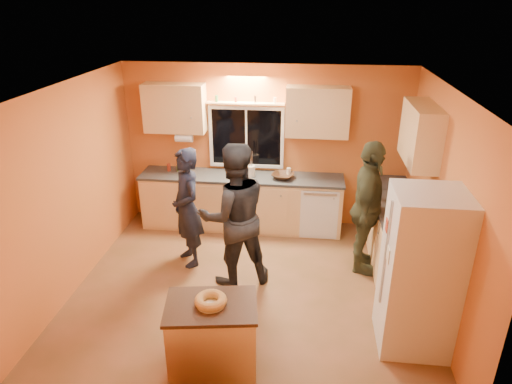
# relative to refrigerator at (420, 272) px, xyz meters

# --- Properties ---
(ground) EXTENTS (4.50, 4.50, 0.00)m
(ground) POSITION_rel_refrigerator_xyz_m (-1.89, 0.80, -0.90)
(ground) COLOR brown
(ground) RESTS_ON ground
(room_shell) EXTENTS (4.54, 4.04, 2.61)m
(room_shell) POSITION_rel_refrigerator_xyz_m (-1.77, 1.21, 0.72)
(room_shell) COLOR #CD6934
(room_shell) RESTS_ON ground
(back_counter) EXTENTS (4.23, 0.62, 0.90)m
(back_counter) POSITION_rel_refrigerator_xyz_m (-1.88, 2.50, -0.45)
(back_counter) COLOR #E4A677
(back_counter) RESTS_ON ground
(right_counter) EXTENTS (0.62, 1.84, 0.90)m
(right_counter) POSITION_rel_refrigerator_xyz_m (0.06, 1.30, -0.45)
(right_counter) COLOR #E4A677
(right_counter) RESTS_ON ground
(refrigerator) EXTENTS (0.72, 0.70, 1.80)m
(refrigerator) POSITION_rel_refrigerator_xyz_m (0.00, 0.00, 0.00)
(refrigerator) COLOR silver
(refrigerator) RESTS_ON ground
(island) EXTENTS (0.95, 0.72, 0.85)m
(island) POSITION_rel_refrigerator_xyz_m (-2.06, -0.70, -0.47)
(island) COLOR #E4A677
(island) RESTS_ON ground
(bundt_pastry) EXTENTS (0.31, 0.31, 0.09)m
(bundt_pastry) POSITION_rel_refrigerator_xyz_m (-2.06, -0.70, -0.01)
(bundt_pastry) COLOR tan
(bundt_pastry) RESTS_ON island
(person_left) EXTENTS (0.68, 0.74, 1.70)m
(person_left) POSITION_rel_refrigerator_xyz_m (-2.82, 1.34, -0.05)
(person_left) COLOR black
(person_left) RESTS_ON ground
(person_center) EXTENTS (1.15, 1.04, 1.93)m
(person_center) POSITION_rel_refrigerator_xyz_m (-2.11, 0.95, 0.06)
(person_center) COLOR black
(person_center) RESTS_ON ground
(person_right) EXTENTS (0.65, 1.15, 1.86)m
(person_right) POSITION_rel_refrigerator_xyz_m (-0.39, 1.44, 0.03)
(person_right) COLOR #3B3D27
(person_right) RESTS_ON ground
(mixing_bowl) EXTENTS (0.42, 0.42, 0.08)m
(mixing_bowl) POSITION_rel_refrigerator_xyz_m (-1.58, 2.46, 0.04)
(mixing_bowl) COLOR black
(mixing_bowl) RESTS_ON back_counter
(utensil_crock) EXTENTS (0.14, 0.14, 0.17)m
(utensil_crock) POSITION_rel_refrigerator_xyz_m (-2.09, 2.50, 0.09)
(utensil_crock) COLOR beige
(utensil_crock) RESTS_ON back_counter
(potted_plant) EXTENTS (0.33, 0.30, 0.33)m
(potted_plant) POSITION_rel_refrigerator_xyz_m (0.06, 0.83, 0.17)
(potted_plant) COLOR gray
(potted_plant) RESTS_ON right_counter
(red_box) EXTENTS (0.19, 0.16, 0.07)m
(red_box) POSITION_rel_refrigerator_xyz_m (0.09, 1.34, 0.04)
(red_box) COLOR #A32E19
(red_box) RESTS_ON right_counter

